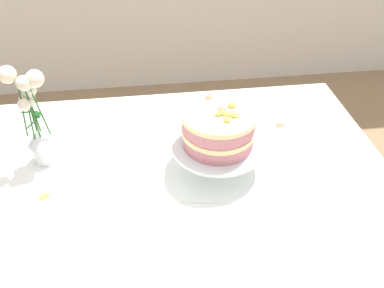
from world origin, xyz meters
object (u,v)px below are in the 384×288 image
object	(u,v)px
dining_table	(177,203)
flower_vase	(34,119)
cake_stand	(217,147)
layer_cake	(218,128)

from	to	relation	value
dining_table	flower_vase	world-z (taller)	flower_vase
cake_stand	flower_vase	bearing A→B (deg)	168.98
dining_table	layer_cake	size ratio (longest dim) A/B	6.15
layer_cake	cake_stand	bearing A→B (deg)	176.19
cake_stand	layer_cake	distance (m)	0.08
dining_table	cake_stand	bearing A→B (deg)	22.20
dining_table	cake_stand	xyz separation A→B (m)	(0.14, 0.06, 0.18)
layer_cake	flower_vase	xyz separation A→B (m)	(-0.55, 0.11, 0.00)
cake_stand	flower_vase	size ratio (longest dim) A/B	0.83
flower_vase	cake_stand	bearing A→B (deg)	-11.02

